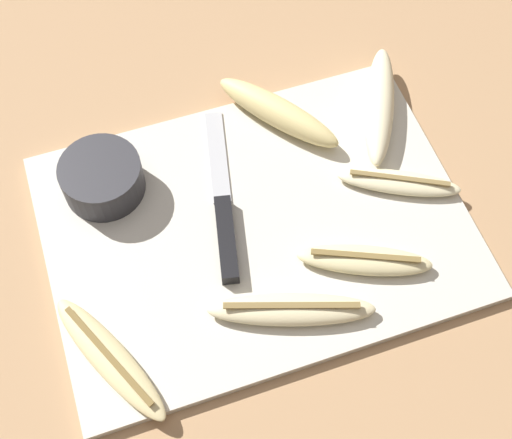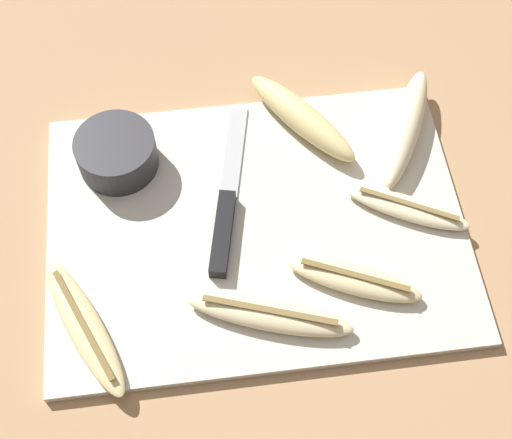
% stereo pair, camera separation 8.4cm
% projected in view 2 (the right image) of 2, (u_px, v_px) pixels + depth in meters
% --- Properties ---
extents(ground_plane, '(4.00, 4.00, 0.00)m').
position_uv_depth(ground_plane, '(256.00, 228.00, 0.86)').
color(ground_plane, tan).
extents(cutting_board, '(0.49, 0.36, 0.01)m').
position_uv_depth(cutting_board, '(256.00, 226.00, 0.85)').
color(cutting_board, beige).
rests_on(cutting_board, ground_plane).
extents(knife, '(0.07, 0.24, 0.02)m').
position_uv_depth(knife, '(225.00, 217.00, 0.84)').
color(knife, black).
rests_on(knife, cutting_board).
extents(banana_mellow_near, '(0.11, 0.18, 0.02)m').
position_uv_depth(banana_mellow_near, '(85.00, 327.00, 0.78)').
color(banana_mellow_near, beige).
rests_on(banana_mellow_near, cutting_board).
extents(banana_pale_long, '(0.15, 0.10, 0.02)m').
position_uv_depth(banana_pale_long, '(408.00, 208.00, 0.85)').
color(banana_pale_long, beige).
rests_on(banana_pale_long, cutting_board).
extents(banana_soft_right, '(0.16, 0.10, 0.02)m').
position_uv_depth(banana_soft_right, '(354.00, 279.00, 0.80)').
color(banana_soft_right, beige).
rests_on(banana_soft_right, cutting_board).
extents(banana_golden_short, '(0.14, 0.17, 0.04)m').
position_uv_depth(banana_golden_short, '(302.00, 118.00, 0.90)').
color(banana_golden_short, '#EDD689').
rests_on(banana_golden_short, cutting_board).
extents(banana_cream_curved, '(0.19, 0.10, 0.02)m').
position_uv_depth(banana_cream_curved, '(268.00, 314.00, 0.78)').
color(banana_cream_curved, beige).
rests_on(banana_cream_curved, cutting_board).
extents(banana_bright_far, '(0.12, 0.19, 0.03)m').
position_uv_depth(banana_bright_far, '(406.00, 127.00, 0.90)').
color(banana_bright_far, beige).
rests_on(banana_bright_far, cutting_board).
extents(prep_bowl, '(0.10, 0.10, 0.05)m').
position_uv_depth(prep_bowl, '(117.00, 153.00, 0.87)').
color(prep_bowl, '#2D2D33').
rests_on(prep_bowl, cutting_board).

